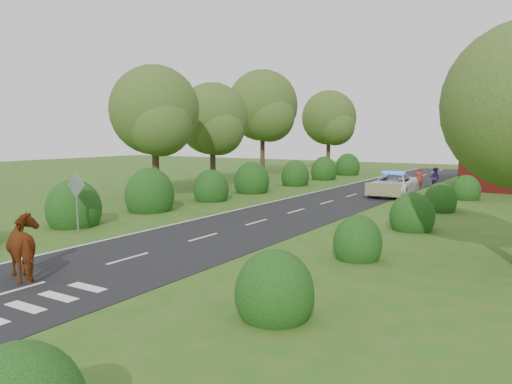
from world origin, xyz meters
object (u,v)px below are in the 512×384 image
Objects in this scene: pedestrian_red at (419,178)px; road_sign at (77,194)px; police_van at (393,185)px; pedestrian_purple at (435,178)px; cow at (29,252)px.

road_sign is at bearing 31.64° from pedestrian_red.
police_van is 3.40× the size of pedestrian_purple.
pedestrian_purple is (4.49, 30.37, 0.05)m from cow.
road_sign reaches higher than police_van.
pedestrian_red reaches higher than cow.
road_sign reaches higher than pedestrian_purple.
police_van is 6.04m from pedestrian_purple.
cow is 1.33× the size of pedestrian_red.
road_sign is 1.18× the size of cow.
pedestrian_purple is (1.40, 5.88, 0.07)m from police_van.
cow is (4.25, -5.04, -0.89)m from road_sign.
cow is at bearing 97.53° from pedestrian_purple.
police_van is at bearing 44.58° from pedestrian_red.
road_sign reaches higher than cow.
police_van reaches higher than pedestrian_red.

